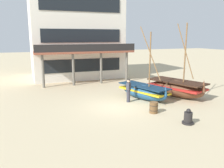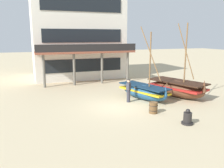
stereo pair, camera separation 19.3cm
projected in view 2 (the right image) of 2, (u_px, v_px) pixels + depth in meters
The scene contains 7 objects.
ground_plane at pixel (117, 107), 15.59m from camera, with size 120.00×120.00×0.00m, color tan.
fishing_boat_near_left at pixel (177, 88), 18.11m from camera, with size 3.32×4.93×5.65m.
fishing_boat_centre_large at pixel (144, 91), 17.47m from camera, with size 2.67×4.46×5.39m.
fisherman_by_hull at pixel (129, 91), 16.63m from camera, with size 0.42×0.40×1.68m.
capstan_winch at pixel (188, 118), 12.53m from camera, with size 0.64×0.64×0.86m.
wooden_barrel at pixel (153, 108), 14.31m from camera, with size 0.56×0.56×0.70m.
harbor_building_main at pixel (76, 36), 26.89m from camera, with size 10.25×9.28×9.47m.
Camera 2 is at (-5.53, -13.89, 4.71)m, focal length 37.04 mm.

